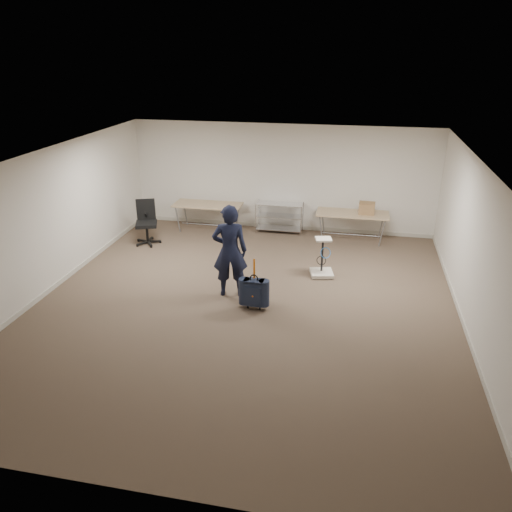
# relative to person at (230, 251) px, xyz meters

# --- Properties ---
(ground) EXTENTS (9.00, 9.00, 0.00)m
(ground) POSITION_rel_person_xyz_m (0.37, -0.39, -0.94)
(ground) COLOR #49392C
(ground) RESTS_ON ground
(room_shell) EXTENTS (8.00, 9.00, 9.00)m
(room_shell) POSITION_rel_person_xyz_m (0.37, 0.99, -0.89)
(room_shell) COLOR silver
(room_shell) RESTS_ON ground
(folding_table_left) EXTENTS (1.80, 0.75, 0.73)m
(folding_table_left) POSITION_rel_person_xyz_m (-1.53, 3.56, -0.26)
(folding_table_left) COLOR tan
(folding_table_left) RESTS_ON ground
(folding_table_right) EXTENTS (1.80, 0.75, 0.73)m
(folding_table_right) POSITION_rel_person_xyz_m (2.27, 3.56, -0.26)
(folding_table_right) COLOR tan
(folding_table_right) RESTS_ON ground
(wire_shelf) EXTENTS (1.22, 0.47, 0.80)m
(wire_shelf) POSITION_rel_person_xyz_m (0.37, 3.81, -0.50)
(wire_shelf) COLOR silver
(wire_shelf) RESTS_ON ground
(person) EXTENTS (0.76, 0.58, 1.87)m
(person) POSITION_rel_person_xyz_m (0.00, 0.00, 0.00)
(person) COLOR black
(person) RESTS_ON ground
(suitcase) EXTENTS (0.38, 0.22, 1.02)m
(suitcase) POSITION_rel_person_xyz_m (0.58, -0.50, -0.59)
(suitcase) COLOR black
(suitcase) RESTS_ON ground
(office_chair) EXTENTS (0.66, 0.67, 1.09)m
(office_chair) POSITION_rel_person_xyz_m (-2.75, 2.33, -0.61)
(office_chair) COLOR black
(office_chair) RESTS_ON ground
(equipment_cart) EXTENTS (0.56, 0.56, 0.87)m
(equipment_cart) POSITION_rel_person_xyz_m (1.72, 1.25, -0.71)
(equipment_cart) COLOR #EEEBCC
(equipment_cart) RESTS_ON ground
(cardboard_box) EXTENTS (0.40, 0.31, 0.29)m
(cardboard_box) POSITION_rel_person_xyz_m (2.61, 3.56, -0.06)
(cardboard_box) COLOR #A27B4B
(cardboard_box) RESTS_ON folding_table_right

